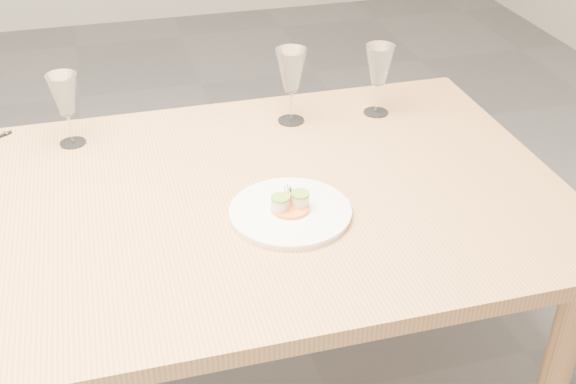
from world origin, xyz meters
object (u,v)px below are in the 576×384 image
object	(u,v)px
wine_glass_3	(291,72)
wine_glass_4	(379,67)
dining_table	(56,246)
dinner_plate	(290,211)
wine_glass_2	(64,96)

from	to	relation	value
wine_glass_3	wine_glass_4	xyz separation A→B (m)	(0.25, -0.01, -0.01)
dining_table	dinner_plate	world-z (taller)	dinner_plate
dining_table	wine_glass_2	bearing A→B (deg)	81.58
dining_table	wine_glass_4	bearing A→B (deg)	19.75
wine_glass_3	wine_glass_4	distance (m)	0.25
wine_glass_3	dinner_plate	bearing A→B (deg)	-105.42
dinner_plate	wine_glass_3	bearing A→B (deg)	74.58
wine_glass_4	dinner_plate	bearing A→B (deg)	-130.41
wine_glass_2	dining_table	bearing A→B (deg)	-98.42
dining_table	wine_glass_3	world-z (taller)	wine_glass_3
dining_table	wine_glass_2	xyz separation A→B (m)	(0.05, 0.36, 0.20)
dining_table	dinner_plate	size ratio (longest dim) A/B	8.72
dinner_plate	wine_glass_3	distance (m)	0.49
wine_glass_2	wine_glass_3	xyz separation A→B (m)	(0.59, -0.02, 0.01)
dining_table	wine_glass_2	world-z (taller)	wine_glass_2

